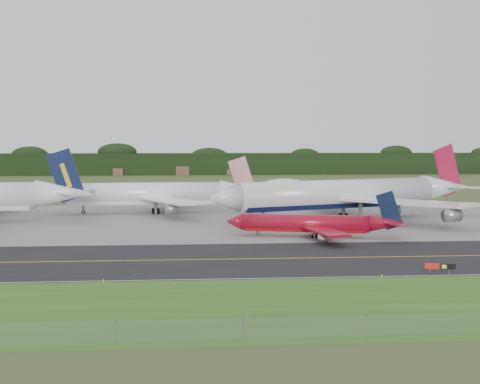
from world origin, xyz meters
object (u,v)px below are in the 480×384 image
jet_star_tail (155,194)px  jet_red_737 (315,224)px  jet_ba_747 (346,194)px  taxiway_sign (440,266)px

jet_star_tail → jet_red_737: bearing=-54.5°
jet_ba_747 → jet_red_737: (-13.19, -28.11, -3.63)m
jet_star_tail → taxiway_sign: bearing=-62.2°
jet_ba_747 → jet_red_737: bearing=-115.1°
jet_ba_747 → jet_red_737: 31.26m
jet_red_737 → taxiway_sign: jet_red_737 is taller
jet_ba_747 → taxiway_sign: jet_ba_747 is taller
taxiway_sign → jet_star_tail: bearing=117.8°
jet_red_737 → jet_star_tail: jet_star_tail is taller
jet_star_tail → taxiway_sign: (44.61, -84.69, -4.00)m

